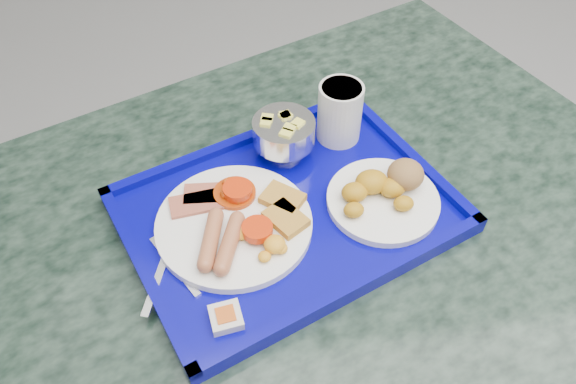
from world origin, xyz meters
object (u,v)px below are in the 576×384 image
Objects in this scene: table at (282,296)px; bread_plate at (385,192)px; fruit_bowl at (284,132)px; juice_cup at (340,111)px; main_plate at (237,223)px; tray at (288,212)px.

bread_plate is at bearing 4.83° from table.
table is 0.30m from fruit_bowl.
juice_cup is (0.13, 0.17, 0.27)m from table.
fruit_bowl reaches higher than main_plate.
main_plate is 2.29× the size of fruit_bowl.
main_plate reaches higher than table.
table is 0.24m from main_plate.
bread_plate is (0.16, 0.01, 0.24)m from table.
bread_plate is at bearing -43.39° from fruit_bowl.
bread_plate is at bearing -76.33° from juice_cup.
tray is 0.20m from juice_cup.
table is 6.29× the size of main_plate.
fruit_bowl reaches higher than table.
bread_plate is 1.68× the size of juice_cup.
table is at bearing -126.49° from juice_cup.
juice_cup reaches higher than table.
main_plate is at bearing -122.47° from fruit_bowl.
juice_cup is (0.10, 0.03, 0.01)m from fruit_bowl.
fruit_bowl is at bearing 79.37° from table.
main_plate is 2.25× the size of juice_cup.
tray is 2.47× the size of main_plate.
table is at bearing -100.63° from fruit_bowl.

